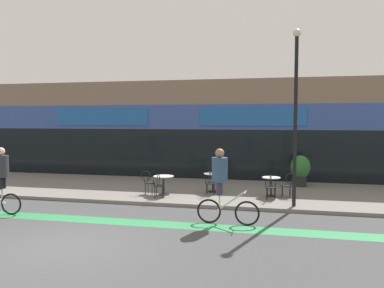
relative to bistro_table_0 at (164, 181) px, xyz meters
The scene contains 16 objects.
ground_plane 5.95m from the bistro_table_0, 96.88° to the right, with size 120.00×120.00×0.00m, color #424244.
sidewalk_slab 1.65m from the bistro_table_0, 117.24° to the left, with size 40.00×5.50×0.12m, color slate.
storefront_facade 6.39m from the bistro_table_0, 96.64° to the left, with size 40.00×4.06×4.92m.
bike_lane_stripe 3.66m from the bistro_table_0, 101.35° to the right, with size 36.00×0.70×0.01m, color #2D844C.
bistro_table_0 is the anchor object (origin of this frame).
bistro_table_1 1.99m from the bistro_table_0, 28.44° to the left, with size 0.73×0.73×0.75m.
bistro_table_2 4.07m from the bistro_table_0, ahead, with size 0.68×0.68×0.72m.
cafe_chair_0_near 0.63m from the bistro_table_0, 89.50° to the right, with size 0.43×0.59×0.90m.
cafe_chair_0_side 0.63m from the bistro_table_0, behind, with size 0.59×0.42×0.90m.
cafe_chair_1_near 1.78m from the bistro_table_0, 10.46° to the left, with size 0.41×0.58×0.90m.
cafe_chair_2_near 4.02m from the bistro_table_0, ahead, with size 0.45×0.60×0.90m.
cafe_chair_2_side 4.69m from the bistro_table_0, ahead, with size 0.59×0.43×0.90m.
planter_pot 6.03m from the bistro_table_0, 29.53° to the left, with size 0.83×0.83×1.34m.
lamp_post 5.61m from the bistro_table_0, 10.52° to the right, with size 0.26×0.26×5.81m.
cyclist_1 4.14m from the bistro_table_0, 49.44° to the right, with size 1.81×0.50×2.18m.
cyclist_2 5.60m from the bistro_table_0, 140.79° to the right, with size 1.74×0.54×2.13m.
Camera 1 is at (4.80, -7.76, 3.01)m, focal length 35.00 mm.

